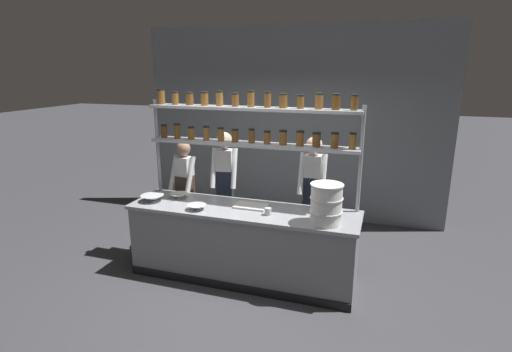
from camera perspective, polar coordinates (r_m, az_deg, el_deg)
name	(u,v)px	position (r m, az deg, el deg)	size (l,w,h in m)	color
ground_plane	(243,276)	(5.25, -1.86, -14.12)	(40.00, 40.00, 0.00)	#3D3D42
back_wall	(290,124)	(6.98, 4.95, 7.42)	(5.23, 0.12, 3.26)	gray
prep_counter	(243,243)	(5.04, -1.92, -9.57)	(2.83, 0.76, 0.92)	gray
spice_shelf_unit	(251,129)	(4.94, -0.67, 6.78)	(2.72, 0.28, 2.31)	#999BA0
chef_left	(185,188)	(5.79, -10.11, -1.77)	(0.39, 0.31, 1.59)	black
chef_center	(225,184)	(5.60, -4.44, -1.09)	(0.40, 0.33, 1.73)	black
chef_right	(312,190)	(5.36, 8.04, -2.06)	(0.37, 0.30, 1.72)	black
container_stack	(326,204)	(4.40, 10.00, -3.95)	(0.36, 0.36, 0.45)	white
cutting_board	(251,206)	(4.91, -0.69, -4.31)	(0.40, 0.26, 0.02)	silver
prep_bowl_near_left	(179,196)	(5.32, -10.93, -2.80)	(0.24, 0.24, 0.07)	silver
prep_bowl_center_front	(152,198)	(5.28, -14.58, -3.08)	(0.29, 0.29, 0.08)	silver
prep_bowl_center_back	(197,207)	(4.87, -8.46, -4.44)	(0.23, 0.23, 0.06)	silver
serving_cup_front	(268,211)	(4.65, 1.73, -5.09)	(0.08, 0.08, 0.08)	#B2B7BC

